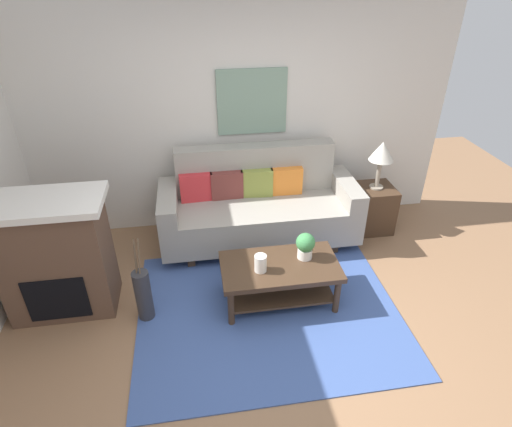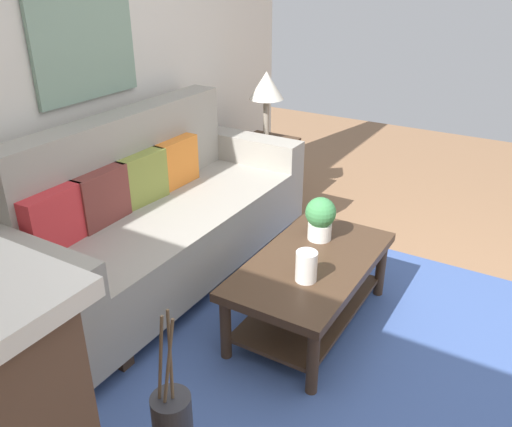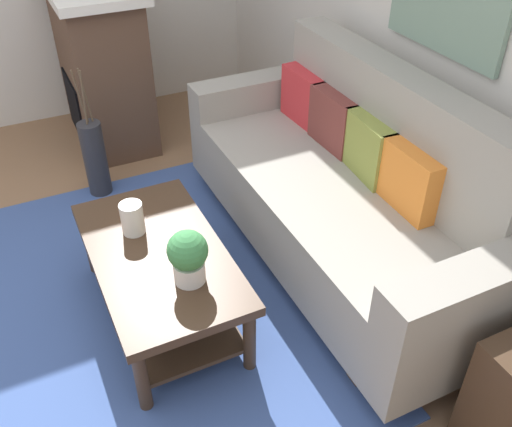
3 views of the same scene
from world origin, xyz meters
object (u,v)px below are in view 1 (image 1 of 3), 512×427
throw_pillow_maroon (227,185)px  potted_plant_tabletop (305,245)px  throw_pillow_orange (286,181)px  fireplace (56,256)px  table_lamp (382,153)px  throw_pillow_olive (257,183)px  framed_painting (252,102)px  couch (259,207)px  tabletop_vase (261,263)px  throw_pillow_crimson (196,187)px  floor_vase (144,296)px  coffee_table (280,274)px  side_table (373,208)px

throw_pillow_maroon → potted_plant_tabletop: bearing=-60.9°
throw_pillow_orange → fireplace: fireplace is taller
throw_pillow_orange → table_lamp: (1.06, -0.11, 0.31)m
table_lamp → fireplace: bearing=-165.9°
throw_pillow_olive → framed_painting: 0.89m
couch → tabletop_vase: 1.14m
throw_pillow_orange → table_lamp: table_lamp is taller
potted_plant_tabletop → framed_painting: framed_painting is taller
potted_plant_tabletop → framed_painting: (-0.28, 1.46, 0.93)m
throw_pillow_maroon → fireplace: size_ratio=0.31×
fireplace → tabletop_vase: bearing=-9.2°
throw_pillow_crimson → floor_vase: size_ratio=0.69×
throw_pillow_orange → coffee_table: size_ratio=0.33×
couch → throw_pillow_orange: (0.34, 0.13, 0.25)m
throw_pillow_crimson → table_lamp: bearing=-3.0°
throw_pillow_crimson → framed_painting: bearing=26.5°
throw_pillow_crimson → throw_pillow_maroon: bearing=0.0°
throw_pillow_olive → coffee_table: size_ratio=0.33×
couch → coffee_table: (0.03, -1.06, -0.12)m
throw_pillow_olive → coffee_table: (0.03, -1.19, -0.37)m
throw_pillow_orange → throw_pillow_maroon: bearing=180.0°
coffee_table → tabletop_vase: bearing=-163.6°
throw_pillow_orange → floor_vase: (-1.57, -1.23, -0.42)m
throw_pillow_orange → coffee_table: bearing=-104.7°
fireplace → potted_plant_tabletop: bearing=-4.1°
throw_pillow_crimson → framed_painting: size_ratio=0.46×
framed_painting → side_table: bearing=-17.8°
potted_plant_tabletop → table_lamp: table_lamp is taller
tabletop_vase → throw_pillow_maroon: bearing=98.1°
tabletop_vase → framed_painting: framed_painting is taller
framed_painting → potted_plant_tabletop: bearing=-79.1°
throw_pillow_maroon → framed_painting: (0.34, 0.34, 0.83)m
coffee_table → table_lamp: 1.87m
coffee_table → side_table: (1.37, 1.08, -0.03)m
throw_pillow_maroon → tabletop_vase: bearing=-81.9°
throw_pillow_maroon → throw_pillow_orange: size_ratio=1.00×
throw_pillow_crimson → tabletop_vase: throw_pillow_crimson is taller
table_lamp → framed_painting: size_ratio=0.74×
potted_plant_tabletop → side_table: bearing=42.1°
floor_vase → throw_pillow_crimson: bearing=66.0°
couch → side_table: couch is taller
throw_pillow_maroon → tabletop_vase: (0.18, -1.25, -0.17)m
throw_pillow_olive → potted_plant_tabletop: 1.16m
throw_pillow_crimson → throw_pillow_maroon: same height
throw_pillow_maroon → potted_plant_tabletop: 1.28m
side_table → floor_vase: size_ratio=1.08×
couch → potted_plant_tabletop: bearing=-74.2°
throw_pillow_maroon → framed_painting: bearing=44.9°
throw_pillow_olive → throw_pillow_orange: size_ratio=1.00×
tabletop_vase → floor_vase: (-1.06, 0.02, -0.25)m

